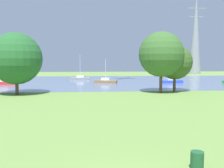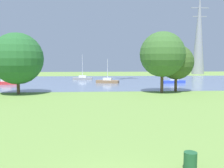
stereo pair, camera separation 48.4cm
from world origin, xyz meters
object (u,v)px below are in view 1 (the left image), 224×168
at_px(sailboat_red, 4,82).
at_px(tree_mid_shore, 16,59).
at_px(tree_east_near, 161,54).
at_px(sailboat_blue, 171,81).
at_px(sailboat_gray, 80,78).
at_px(tree_east_far, 175,62).
at_px(sailboat_brown, 106,81).
at_px(electricity_pylon, 196,33).
at_px(litter_bin, 197,161).

bearing_deg(sailboat_red, tree_mid_shore, -65.41).
bearing_deg(tree_east_near, sailboat_blue, 66.63).
distance_m(sailboat_gray, sailboat_red, 18.34).
bearing_deg(sailboat_red, tree_east_far, -23.96).
relative_size(sailboat_red, tree_east_near, 0.89).
height_order(sailboat_brown, tree_mid_shore, tree_mid_shore).
height_order(sailboat_blue, electricity_pylon, electricity_pylon).
distance_m(sailboat_brown, tree_east_near, 18.89).
relative_size(sailboat_blue, tree_mid_shore, 0.76).
distance_m(sailboat_gray, tree_mid_shore, 27.64).
height_order(sailboat_gray, electricity_pylon, electricity_pylon).
bearing_deg(litter_bin, sailboat_brown, 91.91).
xyz_separation_m(sailboat_gray, tree_mid_shore, (-7.74, -26.14, 4.57)).
height_order(sailboat_red, tree_east_near, tree_east_near).
bearing_deg(sailboat_gray, sailboat_brown, -58.03).
height_order(tree_mid_shore, tree_east_far, tree_mid_shore).
bearing_deg(sailboat_brown, sailboat_red, -175.04).
bearing_deg(tree_east_far, litter_bin, -106.94).
bearing_deg(sailboat_gray, tree_mid_shore, -106.49).
bearing_deg(tree_east_near, sailboat_red, 151.75).
xyz_separation_m(litter_bin, sailboat_brown, (-1.42, 42.73, 0.04)).
xyz_separation_m(tree_mid_shore, tree_east_far, (23.31, 1.69, -0.52)).
height_order(litter_bin, sailboat_red, sailboat_red).
bearing_deg(sailboat_gray, electricity_pylon, 33.11).
xyz_separation_m(litter_bin, tree_east_near, (5.82, 26.09, 5.27)).
bearing_deg(tree_mid_shore, tree_east_near, 0.72).
xyz_separation_m(sailboat_brown, tree_east_near, (7.24, -16.64, 5.22)).
distance_m(tree_east_far, electricity_pylon, 57.52).
bearing_deg(litter_bin, sailboat_blue, 73.26).
xyz_separation_m(sailboat_brown, sailboat_blue, (13.92, -1.18, 0.01)).
relative_size(sailboat_brown, tree_east_far, 0.72).
distance_m(litter_bin, sailboat_gray, 52.46).
distance_m(sailboat_brown, sailboat_red, 20.50).
relative_size(sailboat_brown, sailboat_red, 0.65).
relative_size(tree_east_near, tree_east_far, 1.25).
height_order(sailboat_blue, tree_east_near, tree_east_near).
relative_size(litter_bin, sailboat_red, 0.10).
bearing_deg(tree_mid_shore, electricity_pylon, 47.46).
distance_m(sailboat_blue, electricity_pylon, 44.61).
height_order(litter_bin, sailboat_gray, sailboat_gray).
bearing_deg(electricity_pylon, sailboat_blue, -119.45).
distance_m(litter_bin, sailboat_red, 46.42).
xyz_separation_m(sailboat_blue, tree_east_near, (-6.68, -15.46, 5.21)).
xyz_separation_m(sailboat_blue, tree_east_far, (-4.12, -14.03, 4.05)).
distance_m(tree_east_near, electricity_pylon, 59.73).
bearing_deg(sailboat_brown, litter_bin, -88.09).
distance_m(sailboat_brown, tree_east_far, 18.55).
height_order(sailboat_brown, tree_east_far, tree_east_far).
height_order(tree_east_far, electricity_pylon, electricity_pylon).
bearing_deg(sailboat_red, electricity_pylon, 34.15).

